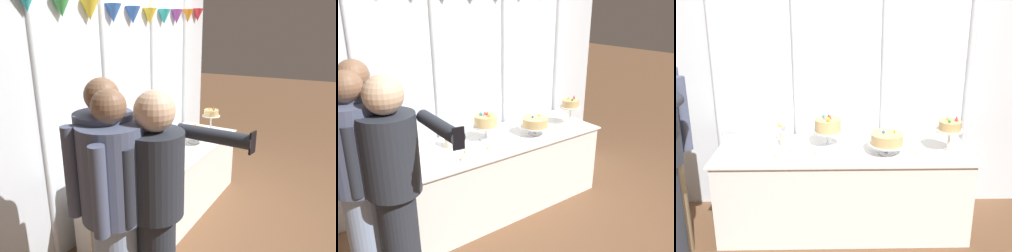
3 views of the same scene
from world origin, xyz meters
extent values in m
plane|color=brown|center=(0.00, 0.00, 0.00)|extent=(24.00, 24.00, 0.00)
cube|color=silver|center=(0.00, 0.59, 1.29)|extent=(3.51, 0.04, 2.58)
cylinder|color=silver|center=(-1.17, 0.57, 1.29)|extent=(0.05, 0.05, 2.58)
cylinder|color=silver|center=(-0.42, 0.57, 1.29)|extent=(0.06, 0.06, 2.58)
cylinder|color=silver|center=(0.39, 0.57, 1.29)|extent=(0.06, 0.06, 2.58)
cylinder|color=silver|center=(1.18, 0.57, 1.29)|extent=(0.07, 0.07, 2.58)
cube|color=white|center=(0.00, 0.10, 0.37)|extent=(2.09, 0.71, 0.73)
cube|color=white|center=(0.00, 0.10, 0.74)|extent=(2.14, 0.76, 0.01)
cylinder|color=silver|center=(-0.13, 0.15, 0.76)|extent=(0.13, 0.13, 0.01)
cylinder|color=silver|center=(-0.13, 0.15, 0.82)|extent=(0.02, 0.02, 0.13)
cylinder|color=silver|center=(-0.13, 0.15, 0.89)|extent=(0.25, 0.25, 0.01)
cylinder|color=#DBB775|center=(-0.13, 0.15, 0.95)|extent=(0.22, 0.22, 0.10)
cone|color=#DB333D|center=(-0.11, 0.16, 1.02)|extent=(0.03, 0.03, 0.04)
cone|color=#DB333D|center=(-0.12, 0.18, 1.02)|extent=(0.03, 0.03, 0.04)
sphere|color=#2DB2B7|center=(-0.16, 0.18, 1.02)|extent=(0.03, 0.03, 0.03)
cone|color=pink|center=(-0.15, 0.15, 1.02)|extent=(0.03, 0.03, 0.04)
sphere|color=yellow|center=(-0.12, 0.10, 1.02)|extent=(0.03, 0.03, 0.03)
cylinder|color=silver|center=(0.36, -0.01, 0.76)|extent=(0.14, 0.14, 0.01)
cylinder|color=silver|center=(0.36, -0.01, 0.80)|extent=(0.03, 0.03, 0.07)
cylinder|color=silver|center=(0.36, -0.01, 0.84)|extent=(0.30, 0.30, 0.01)
cylinder|color=#DBB775|center=(0.36, -0.01, 0.88)|extent=(0.26, 0.26, 0.09)
cone|color=orange|center=(0.42, 0.00, 0.94)|extent=(0.02, 0.02, 0.03)
sphere|color=blue|center=(0.33, -0.01, 0.94)|extent=(0.03, 0.03, 0.03)
cylinder|color=silver|center=(0.87, 0.00, 0.76)|extent=(0.15, 0.15, 0.01)
cylinder|color=silver|center=(0.87, 0.00, 0.85)|extent=(0.02, 0.02, 0.18)
cylinder|color=silver|center=(0.87, 0.00, 0.95)|extent=(0.23, 0.23, 0.01)
cylinder|color=#DBB775|center=(0.87, 0.00, 0.99)|extent=(0.18, 0.18, 0.07)
cone|color=#DB333D|center=(0.92, 0.00, 1.05)|extent=(0.03, 0.03, 0.05)
cone|color=orange|center=(0.86, 0.02, 1.04)|extent=(0.02, 0.02, 0.03)
sphere|color=green|center=(0.85, -0.04, 1.04)|extent=(0.03, 0.03, 0.03)
cylinder|color=beige|center=(-0.51, 0.20, 0.81)|extent=(0.08, 0.08, 0.13)
sphere|color=#E5C666|center=(-0.55, 0.24, 0.92)|extent=(0.04, 0.04, 0.04)
sphere|color=#E5C666|center=(-0.52, 0.22, 0.91)|extent=(0.03, 0.03, 0.03)
sphere|color=white|center=(-0.49, 0.21, 0.93)|extent=(0.04, 0.04, 0.04)
sphere|color=#CC9EC6|center=(-0.52, 0.22, 0.90)|extent=(0.04, 0.04, 0.04)
cylinder|color=beige|center=(-0.55, -0.11, 0.76)|extent=(0.04, 0.04, 0.02)
sphere|color=#F9CC4C|center=(-0.55, -0.11, 0.78)|extent=(0.01, 0.01, 0.01)
cylinder|color=beige|center=(-0.44, 0.01, 0.76)|extent=(0.04, 0.04, 0.02)
sphere|color=#F9CC4C|center=(-0.44, 0.01, 0.77)|extent=(0.01, 0.01, 0.01)
cylinder|color=beige|center=(-0.23, -0.05, 0.76)|extent=(0.04, 0.04, 0.02)
sphere|color=#F9CC4C|center=(-0.23, -0.05, 0.78)|extent=(0.01, 0.01, 0.01)
cylinder|color=beige|center=(0.61, -0.05, 0.76)|extent=(0.05, 0.05, 0.02)
sphere|color=#F9CC4C|center=(0.61, -0.05, 0.78)|extent=(0.01, 0.01, 0.01)
cylinder|color=#4C5675|center=(-1.22, -0.27, 1.19)|extent=(0.08, 0.08, 0.50)
cylinder|color=#4C5675|center=(-1.15, -0.33, 1.20)|extent=(0.08, 0.08, 0.54)
camera|label=1|loc=(-2.62, -1.46, 1.94)|focal=32.65mm
camera|label=2|loc=(-1.83, -2.52, 2.05)|focal=37.18mm
camera|label=3|loc=(-0.06, -3.15, 2.05)|focal=43.90mm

